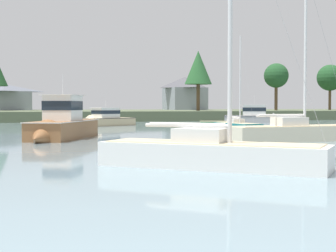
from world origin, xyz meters
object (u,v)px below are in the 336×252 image
at_px(dinghy_green, 213,123).
at_px(sailboat_white, 211,161).
at_px(sailboat_cream, 295,137).
at_px(cruiser_wood, 60,130).
at_px(sailboat_teal, 237,128).
at_px(cruiser_sand, 102,122).
at_px(cruiser_grey, 259,118).

bearing_deg(dinghy_green, sailboat_white, -111.46).
bearing_deg(dinghy_green, sailboat_cream, -100.98).
height_order(dinghy_green, cruiser_wood, cruiser_wood).
height_order(dinghy_green, sailboat_teal, sailboat_teal).
xyz_separation_m(sailboat_cream, cruiser_wood, (-15.49, 6.68, 0.42)).
relative_size(sailboat_cream, sailboat_teal, 1.27).
distance_m(cruiser_sand, cruiser_grey, 24.22).
relative_size(dinghy_green, sailboat_teal, 0.39).
xyz_separation_m(sailboat_white, cruiser_sand, (2.48, 43.27, 0.25)).
relative_size(sailboat_white, cruiser_sand, 1.46).
height_order(sailboat_white, sailboat_cream, sailboat_cream).
distance_m(cruiser_grey, cruiser_wood, 42.26).
distance_m(cruiser_grey, sailboat_teal, 23.90).
height_order(sailboat_white, dinghy_green, sailboat_white).
bearing_deg(cruiser_wood, sailboat_teal, 26.03).
height_order(sailboat_cream, cruiser_sand, sailboat_cream).
bearing_deg(dinghy_green, cruiser_sand, -179.61).
height_order(sailboat_white, cruiser_grey, sailboat_white).
relative_size(sailboat_cream, cruiser_sand, 1.50).
distance_m(dinghy_green, sailboat_teal, 15.62).
xyz_separation_m(cruiser_sand, dinghy_green, (14.57, 0.10, -0.36)).
bearing_deg(sailboat_cream, sailboat_white, -131.30).
height_order(cruiser_sand, dinghy_green, cruiser_sand).
bearing_deg(sailboat_cream, sailboat_teal, 80.58).
relative_size(dinghy_green, cruiser_grey, 0.40).
bearing_deg(cruiser_sand, sailboat_cream, -74.32).
height_order(sailboat_white, cruiser_wood, sailboat_white).
relative_size(cruiser_grey, sailboat_teal, 0.96).
relative_size(sailboat_white, sailboat_teal, 1.24).
xyz_separation_m(cruiser_grey, sailboat_teal, (-12.47, -20.39, -0.42)).
bearing_deg(cruiser_grey, sailboat_white, -118.30).
xyz_separation_m(sailboat_white, sailboat_teal, (13.65, 28.12, -0.06)).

